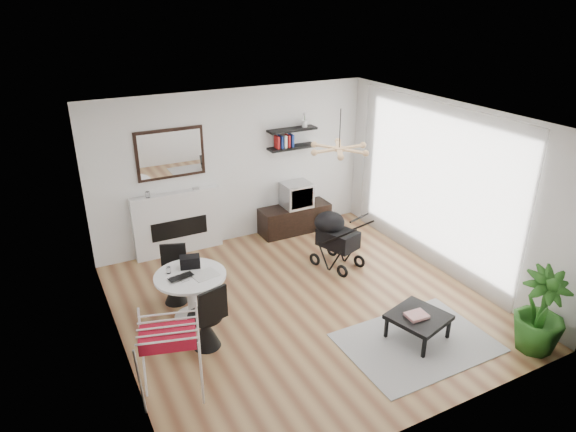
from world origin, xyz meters
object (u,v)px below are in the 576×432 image
fireplace (177,216)px  drying_rack (171,362)px  crt_tv (297,195)px  dining_table (191,290)px  tv_console (295,219)px  coffee_table (419,318)px  potted_plant (541,311)px  stroller (335,241)px

fireplace → drying_rack: fireplace is taller
crt_tv → dining_table: (-2.62, -1.86, -0.26)m
crt_tv → dining_table: size_ratio=0.54×
crt_tv → tv_console: bearing=174.8°
tv_console → drying_rack: bearing=-134.9°
tv_console → dining_table: size_ratio=1.40×
coffee_table → potted_plant: 1.46m
coffee_table → stroller: bearing=87.1°
drying_rack → potted_plant: bearing=0.1°
crt_tv → fireplace: bearing=175.6°
dining_table → fireplace: bearing=78.4°
dining_table → coffee_table: size_ratio=1.18×
fireplace → drying_rack: 3.59m
tv_console → drying_rack: 4.60m
stroller → coffee_table: size_ratio=1.24×
dining_table → drying_rack: bearing=-115.6°
crt_tv → potted_plant: potted_plant is taller
dining_table → drying_rack: size_ratio=0.97×
stroller → coffee_table: (-0.11, -2.17, -0.12)m
stroller → fireplace: bearing=123.9°
crt_tv → stroller: size_ratio=0.51×
tv_console → drying_rack: (-3.24, -3.25, 0.27)m
stroller → potted_plant: bearing=-89.5°
crt_tv → potted_plant: bearing=-77.4°
drying_rack → potted_plant: (4.27, -1.21, 0.03)m
stroller → tv_console: bearing=69.8°
fireplace → drying_rack: bearing=-107.5°
tv_console → dining_table: 3.19m
stroller → dining_table: bearing=170.5°
crt_tv → potted_plant: size_ratio=0.47×
tv_console → drying_rack: drying_rack is taller
drying_rack → coffee_table: size_ratio=1.22×
fireplace → coffee_table: (2.02, -3.79, -0.37)m
fireplace → potted_plant: size_ratio=1.97×
tv_console → crt_tv: crt_tv is taller
tv_console → stroller: stroller is taller
drying_rack → dining_table: bearing=80.4°
dining_table → stroller: (2.55, 0.42, -0.03)m
crt_tv → coffee_table: 3.64m
dining_table → coffee_table: bearing=-35.7°
fireplace → drying_rack: size_ratio=2.18×
crt_tv → coffee_table: crt_tv is taller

